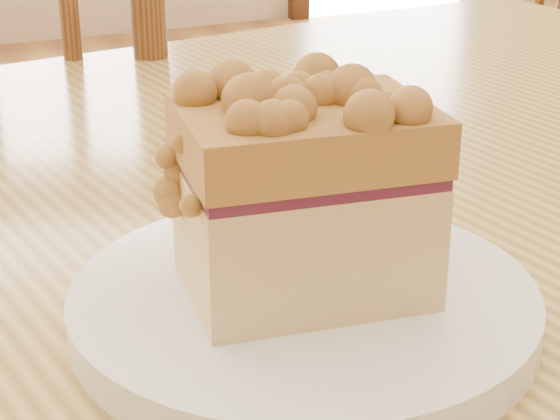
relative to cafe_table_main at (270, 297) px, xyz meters
name	(u,v)px	position (x,y,z in m)	size (l,w,h in m)	color
cafe_table_main	(270,297)	(0.00, 0.00, 0.00)	(1.42, 1.06, 0.75)	tan
cafe_chair_main	(30,240)	(-0.09, 0.59, -0.19)	(0.53, 0.53, 0.94)	brown
plate	(303,306)	(-0.06, -0.18, 0.10)	(0.24, 0.24, 0.02)	white
cake_slice	(308,184)	(-0.06, -0.19, 0.17)	(0.14, 0.10, 0.11)	#DFBB7E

